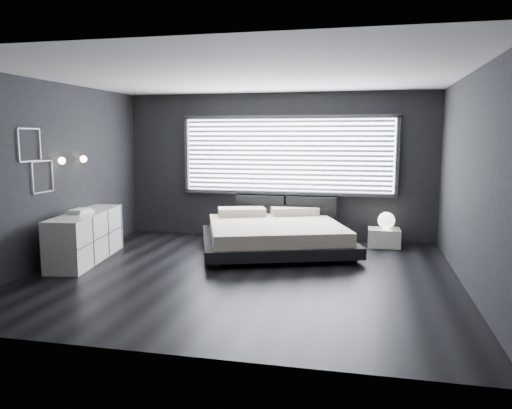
# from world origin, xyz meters

# --- Properties ---
(room) EXTENTS (6.04, 6.00, 2.80)m
(room) POSITION_xyz_m (0.00, 0.00, 1.40)
(room) COLOR black
(room) RESTS_ON ground
(window) EXTENTS (4.14, 0.09, 1.52)m
(window) POSITION_xyz_m (0.20, 2.70, 1.61)
(window) COLOR white
(window) RESTS_ON ground
(headboard) EXTENTS (1.96, 0.16, 0.52)m
(headboard) POSITION_xyz_m (0.18, 2.64, 0.57)
(headboard) COLOR black
(headboard) RESTS_ON ground
(sconce_near) EXTENTS (0.18, 0.11, 0.11)m
(sconce_near) POSITION_xyz_m (-2.88, 0.05, 1.60)
(sconce_near) COLOR silver
(sconce_near) RESTS_ON ground
(sconce_far) EXTENTS (0.18, 0.11, 0.11)m
(sconce_far) POSITION_xyz_m (-2.88, 0.65, 1.60)
(sconce_far) COLOR silver
(sconce_far) RESTS_ON ground
(wall_art_upper) EXTENTS (0.01, 0.48, 0.48)m
(wall_art_upper) POSITION_xyz_m (-2.98, -0.55, 1.85)
(wall_art_upper) COLOR #47474C
(wall_art_upper) RESTS_ON ground
(wall_art_lower) EXTENTS (0.01, 0.48, 0.48)m
(wall_art_lower) POSITION_xyz_m (-2.98, -0.30, 1.38)
(wall_art_lower) COLOR #47474C
(wall_art_lower) RESTS_ON ground
(bed) EXTENTS (3.10, 3.03, 0.64)m
(bed) POSITION_xyz_m (0.17, 1.59, 0.30)
(bed) COLOR black
(bed) RESTS_ON ground
(nightstand) EXTENTS (0.57, 0.48, 0.32)m
(nightstand) POSITION_xyz_m (2.03, 2.33, 0.16)
(nightstand) COLOR white
(nightstand) RESTS_ON ground
(orb_lamp) EXTENTS (0.30, 0.30, 0.30)m
(orb_lamp) POSITION_xyz_m (2.07, 2.33, 0.47)
(orb_lamp) COLOR white
(orb_lamp) RESTS_ON nightstand
(dresser) EXTENTS (0.83, 1.99, 0.77)m
(dresser) POSITION_xyz_m (-2.65, 0.25, 0.39)
(dresser) COLOR white
(dresser) RESTS_ON ground
(book_stack) EXTENTS (0.32, 0.39, 0.07)m
(book_stack) POSITION_xyz_m (-2.67, 0.15, 0.81)
(book_stack) COLOR white
(book_stack) RESTS_ON dresser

